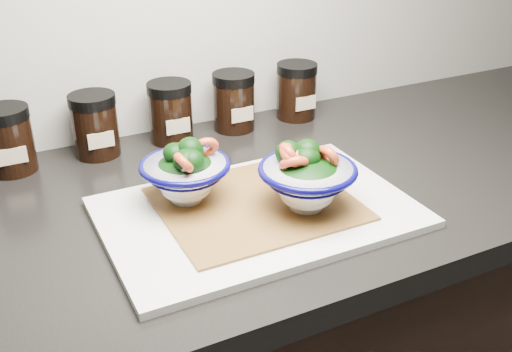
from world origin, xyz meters
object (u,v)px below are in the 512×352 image
spice_jar_b (8,140)px  spice_jar_c (95,125)px  spice_jar_d (171,112)px  bowl_right (306,179)px  bowl_left (186,173)px  spice_jar_e (234,101)px  spice_jar_f (296,91)px  cutting_board (258,212)px

spice_jar_b → spice_jar_c: 0.14m
spice_jar_d → bowl_right: bearing=-76.7°
bowl_left → spice_jar_e: (0.19, 0.25, -0.00)m
spice_jar_d → spice_jar_f: 0.27m
bowl_left → spice_jar_f: 0.42m
cutting_board → spice_jar_d: size_ratio=3.98×
spice_jar_b → spice_jar_e: size_ratio=1.00×
spice_jar_d → spice_jar_c: bearing=180.0°
bowl_left → bowl_right: bearing=-33.1°
cutting_board → spice_jar_e: 0.34m
cutting_board → spice_jar_c: (-0.16, 0.32, 0.05)m
spice_jar_b → spice_jar_d: size_ratio=1.00×
bowl_left → spice_jar_f: bowl_left is taller
cutting_board → spice_jar_e: bearing=71.1°
cutting_board → bowl_right: size_ratio=3.13×
spice_jar_d → spice_jar_e: 0.13m
spice_jar_d → spice_jar_f: same height
bowl_right → spice_jar_e: bowl_right is taller
cutting_board → spice_jar_b: (-0.30, 0.32, 0.05)m
spice_jar_b → spice_jar_c: (0.14, 0.00, 0.00)m
bowl_left → spice_jar_b: bowl_left is taller
spice_jar_e → spice_jar_c: bearing=180.0°
spice_jar_e → spice_jar_f: same height
spice_jar_b → spice_jar_d: (0.28, 0.00, 0.00)m
cutting_board → spice_jar_b: spice_jar_b is taller
spice_jar_e → spice_jar_f: bearing=0.0°
cutting_board → spice_jar_c: bearing=116.5°
spice_jar_c → spice_jar_f: (0.41, 0.00, 0.00)m
spice_jar_b → spice_jar_d: same height
bowl_right → spice_jar_b: 0.51m
bowl_right → spice_jar_d: (-0.08, 0.35, -0.00)m
spice_jar_d → spice_jar_f: size_ratio=1.00×
cutting_board → spice_jar_f: 0.41m
cutting_board → spice_jar_e: size_ratio=3.98×
cutting_board → bowl_right: bearing=-25.5°
bowl_right → spice_jar_f: bearing=62.0°
spice_jar_b → spice_jar_f: bearing=0.0°
spice_jar_f → bowl_right: bearing=-118.0°
bowl_right → spice_jar_b: (-0.37, 0.35, -0.00)m
cutting_board → spice_jar_d: bearing=93.4°
spice_jar_b → spice_jar_f: size_ratio=1.00×
spice_jar_d → spice_jar_f: bearing=0.0°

